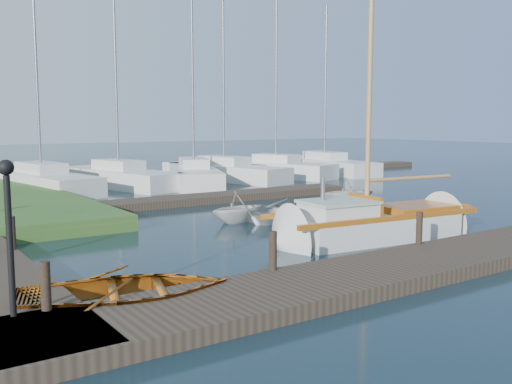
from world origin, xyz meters
TOP-DOWN VIEW (x-y plane):
  - ground at (0.00, 0.00)m, footprint 160.00×160.00m
  - near_dock at (0.00, -6.00)m, footprint 18.00×2.20m
  - far_dock at (2.00, 6.50)m, footprint 14.00×1.60m
  - pontoon at (10.00, 16.00)m, footprint 30.00×1.60m
  - mooring_post_0 at (-7.50, -5.00)m, footprint 0.16×0.16m
  - mooring_post_1 at (-3.00, -5.00)m, footprint 0.16×0.16m
  - mooring_post_2 at (1.50, -5.00)m, footprint 0.16×0.16m
  - mooring_post_4 at (-7.00, 0.00)m, footprint 0.16×0.16m
  - lamp_post at (-8.00, -5.00)m, footprint 0.24×0.24m
  - sailboat at (2.19, -2.91)m, footprint 7.31×2.68m
  - dinghy at (-6.04, -4.70)m, footprint 4.38×3.67m
  - tender_b at (0.42, 1.60)m, footprint 2.37×2.11m
  - tender_c at (2.38, 1.10)m, footprint 3.93×2.98m
  - tender_d at (6.29, 2.56)m, footprint 2.69×2.46m
  - marina_boat_0 at (-2.79, 14.39)m, footprint 3.54×9.15m
  - marina_boat_1 at (0.98, 14.03)m, footprint 4.00×8.55m
  - marina_boat_2 at (4.93, 13.21)m, footprint 5.35×8.83m
  - marina_boat_3 at (7.27, 13.88)m, footprint 4.10×8.84m
  - marina_boat_4 at (10.99, 13.89)m, footprint 4.42×7.92m
  - marina_boat_5 at (15.48, 14.53)m, footprint 3.27×9.49m

SIDE VIEW (x-z plane):
  - ground at x=0.00m, z-range 0.00..0.00m
  - near_dock at x=0.00m, z-range 0.00..0.30m
  - far_dock at x=2.00m, z-range 0.00..0.30m
  - pontoon at x=10.00m, z-range 0.00..0.30m
  - sailboat at x=2.19m, z-range -4.57..5.26m
  - tender_c at x=2.38m, z-range 0.00..0.77m
  - dinghy at x=-6.04m, z-range 0.00..0.78m
  - marina_boat_5 at x=15.48m, z-range -4.85..5.98m
  - marina_boat_0 at x=-2.79m, z-range -4.78..5.91m
  - marina_boat_1 at x=0.98m, z-range -4.74..5.87m
  - tender_b at x=0.42m, z-range 0.00..1.14m
  - marina_boat_2 at x=4.93m, z-range -5.25..6.40m
  - marina_boat_4 at x=10.99m, z-range -5.12..6.27m
  - marina_boat_3 at x=7.27m, z-range -5.53..6.69m
  - tender_d at x=6.29m, z-range 0.00..1.21m
  - mooring_post_0 at x=-7.50m, z-range 0.30..1.10m
  - mooring_post_1 at x=-3.00m, z-range 0.30..1.10m
  - mooring_post_2 at x=1.50m, z-range 0.30..1.10m
  - mooring_post_4 at x=-7.00m, z-range 0.30..1.10m
  - lamp_post at x=-8.00m, z-range 0.65..3.09m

